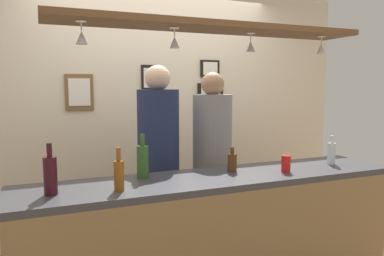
{
  "coord_description": "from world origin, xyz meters",
  "views": [
    {
      "loc": [
        -1.11,
        -2.6,
        1.58
      ],
      "look_at": [
        0.0,
        0.1,
        1.24
      ],
      "focal_mm": 34.52,
      "sensor_mm": 36.0,
      "label": 1
    }
  ],
  "objects": [
    {
      "name": "back_wall",
      "position": [
        0.0,
        1.1,
        1.3
      ],
      "size": [
        4.4,
        0.06,
        2.6
      ],
      "primitive_type": "cube",
      "color": "beige",
      "rests_on": "ground_plane"
    },
    {
      "name": "bar_counter",
      "position": [
        0.0,
        -0.5,
        0.65
      ],
      "size": [
        2.7,
        0.55,
        0.96
      ],
      "color": "#38383D",
      "rests_on": "ground_plane"
    },
    {
      "name": "overhead_glass_rack",
      "position": [
        0.0,
        -0.3,
        1.97
      ],
      "size": [
        2.2,
        0.36,
        0.04
      ],
      "primitive_type": "cube",
      "color": "brown"
    },
    {
      "name": "hanging_wineglass_far_left",
      "position": [
        -0.87,
        -0.34,
        1.86
      ],
      "size": [
        0.07,
        0.07,
        0.13
      ],
      "color": "silver",
      "rests_on": "overhead_glass_rack"
    },
    {
      "name": "hanging_wineglass_left",
      "position": [
        -0.29,
        -0.31,
        1.86
      ],
      "size": [
        0.07,
        0.07,
        0.13
      ],
      "color": "silver",
      "rests_on": "overhead_glass_rack"
    },
    {
      "name": "hanging_wineglass_center_left",
      "position": [
        0.29,
        -0.28,
        1.86
      ],
      "size": [
        0.07,
        0.07,
        0.13
      ],
      "color": "silver",
      "rests_on": "overhead_glass_rack"
    },
    {
      "name": "hanging_wineglass_center",
      "position": [
        0.88,
        -0.34,
        1.86
      ],
      "size": [
        0.07,
        0.07,
        0.13
      ],
      "color": "silver",
      "rests_on": "overhead_glass_rack"
    },
    {
      "name": "person_middle_navy_shirt",
      "position": [
        -0.23,
        0.26,
        1.06
      ],
      "size": [
        0.34,
        0.34,
        1.74
      ],
      "color": "#2D334C",
      "rests_on": "ground_plane"
    },
    {
      "name": "person_right_grey_shirt",
      "position": [
        0.26,
        0.26,
        1.02
      ],
      "size": [
        0.34,
        0.34,
        1.69
      ],
      "color": "#2D334C",
      "rests_on": "ground_plane"
    },
    {
      "name": "bottle_wine_dark_red",
      "position": [
        -1.07,
        -0.39,
        1.08
      ],
      "size": [
        0.08,
        0.08,
        0.3
      ],
      "color": "#380F19",
      "rests_on": "bar_counter"
    },
    {
      "name": "bottle_beer_amber_tall",
      "position": [
        -0.7,
        -0.45,
        1.06
      ],
      "size": [
        0.06,
        0.06,
        0.26
      ],
      "color": "brown",
      "rests_on": "bar_counter"
    },
    {
      "name": "bottle_beer_brown_stubby",
      "position": [
        0.16,
        -0.27,
        1.03
      ],
      "size": [
        0.07,
        0.07,
        0.18
      ],
      "color": "#512D14",
      "rests_on": "bar_counter"
    },
    {
      "name": "bottle_champagne_green",
      "position": [
        -0.49,
        -0.21,
        1.08
      ],
      "size": [
        0.08,
        0.08,
        0.3
      ],
      "color": "#2D5623",
      "rests_on": "bar_counter"
    },
    {
      "name": "bottle_soda_clear",
      "position": [
        1.01,
        -0.35,
        1.05
      ],
      "size": [
        0.06,
        0.06,
        0.23
      ],
      "color": "silver",
      "rests_on": "bar_counter"
    },
    {
      "name": "drink_can",
      "position": [
        0.51,
        -0.44,
        1.02
      ],
      "size": [
        0.07,
        0.07,
        0.12
      ],
      "primitive_type": "cylinder",
      "color": "red",
      "rests_on": "bar_counter"
    },
    {
      "name": "picture_frame_lower_pair",
      "position": [
        0.61,
        1.06,
        1.52
      ],
      "size": [
        0.3,
        0.02,
        0.18
      ],
      "color": "black",
      "rests_on": "back_wall"
    },
    {
      "name": "picture_frame_upper_small",
      "position": [
        0.6,
        1.06,
        1.76
      ],
      "size": [
        0.22,
        0.02,
        0.18
      ],
      "color": "black",
      "rests_on": "back_wall"
    },
    {
      "name": "picture_frame_crest",
      "position": [
        -0.07,
        1.06,
        1.66
      ],
      "size": [
        0.18,
        0.02,
        0.26
      ],
      "color": "black",
      "rests_on": "back_wall"
    },
    {
      "name": "picture_frame_caricature",
      "position": [
        -0.76,
        1.06,
        1.52
      ],
      "size": [
        0.26,
        0.02,
        0.34
      ],
      "color": "brown",
      "rests_on": "back_wall"
    }
  ]
}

